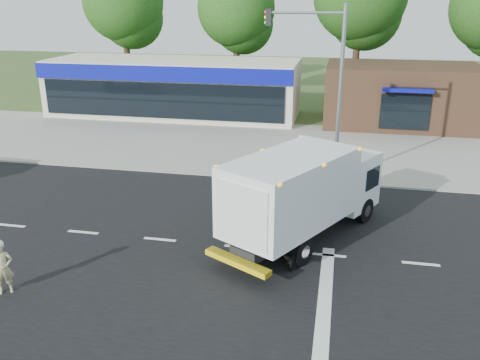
{
  "coord_description": "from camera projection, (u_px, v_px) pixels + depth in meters",
  "views": [
    {
      "loc": [
        3.09,
        -15.57,
        8.26
      ],
      "look_at": [
        -0.49,
        2.18,
        1.7
      ],
      "focal_mm": 38.0,
      "sensor_mm": 36.0,
      "label": 1
    }
  ],
  "objects": [
    {
      "name": "ems_box_truck",
      "position": [
        304.0,
        190.0,
        17.7
      ],
      "size": [
        5.68,
        7.68,
        3.33
      ],
      "rotation": [
        0.0,
        0.0,
        1.06
      ],
      "color": "black",
      "rests_on": "ground"
    },
    {
      "name": "traffic_signal_pole",
      "position": [
        326.0,
        76.0,
        22.63
      ],
      "size": [
        3.51,
        0.25,
        8.0
      ],
      "color": "gray",
      "rests_on": "ground"
    },
    {
      "name": "lane_markings",
      "position": [
        275.0,
        270.0,
        16.24
      ],
      "size": [
        55.2,
        7.0,
        0.01
      ],
      "color": "silver",
      "rests_on": "road_asphalt"
    },
    {
      "name": "sidewalk",
      "position": [
        273.0,
        171.0,
        25.27
      ],
      "size": [
        60.0,
        2.4,
        0.12
      ],
      "primitive_type": "cube",
      "color": "gray",
      "rests_on": "ground"
    },
    {
      "name": "parking_apron",
      "position": [
        287.0,
        142.0,
        30.64
      ],
      "size": [
        60.0,
        9.0,
        0.02
      ],
      "primitive_type": "cube",
      "color": "gray",
      "rests_on": "ground"
    },
    {
      "name": "emergency_worker",
      "position": [
        3.0,
        267.0,
        14.77
      ],
      "size": [
        0.7,
        0.65,
        1.71
      ],
      "rotation": [
        0.0,
        0.0,
        0.6
      ],
      "color": "tan",
      "rests_on": "ground"
    },
    {
      "name": "road_asphalt",
      "position": [
        241.0,
        247.0,
        17.74
      ],
      "size": [
        60.0,
        14.0,
        0.02
      ],
      "primitive_type": "cube",
      "color": "black",
      "rests_on": "ground"
    },
    {
      "name": "background_trees",
      "position": [
        299.0,
        8.0,
        41.34
      ],
      "size": [
        36.77,
        7.39,
        12.1
      ],
      "color": "#332114",
      "rests_on": "ground"
    },
    {
      "name": "brown_storefront",
      "position": [
        401.0,
        95.0,
        34.17
      ],
      "size": [
        10.0,
        6.7,
        4.0
      ],
      "color": "#382316",
      "rests_on": "ground"
    },
    {
      "name": "retail_strip_mall",
      "position": [
        174.0,
        87.0,
        37.09
      ],
      "size": [
        18.0,
        6.2,
        4.0
      ],
      "color": "beige",
      "rests_on": "ground"
    },
    {
      "name": "ground",
      "position": [
        241.0,
        247.0,
        17.74
      ],
      "size": [
        120.0,
        120.0,
        0.0
      ],
      "primitive_type": "plane",
      "color": "#385123",
      "rests_on": "ground"
    }
  ]
}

